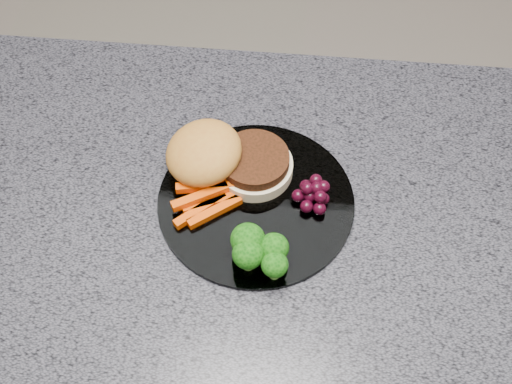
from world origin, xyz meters
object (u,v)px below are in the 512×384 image
(plate, at_px, (256,202))
(grape_bunch, at_px, (314,193))
(island_cabinet, at_px, (280,354))
(burger, at_px, (222,159))

(plate, height_order, grape_bunch, grape_bunch)
(grape_bunch, bearing_deg, plate, -173.25)
(island_cabinet, distance_m, burger, 0.51)
(island_cabinet, xyz_separation_m, burger, (-0.10, 0.06, 0.50))
(plate, height_order, burger, burger)
(island_cabinet, distance_m, plate, 0.48)
(island_cabinet, height_order, grape_bunch, grape_bunch)
(island_cabinet, bearing_deg, grape_bunch, 43.89)
(plate, distance_m, grape_bunch, 0.08)
(plate, xyz_separation_m, grape_bunch, (0.08, 0.01, 0.02))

